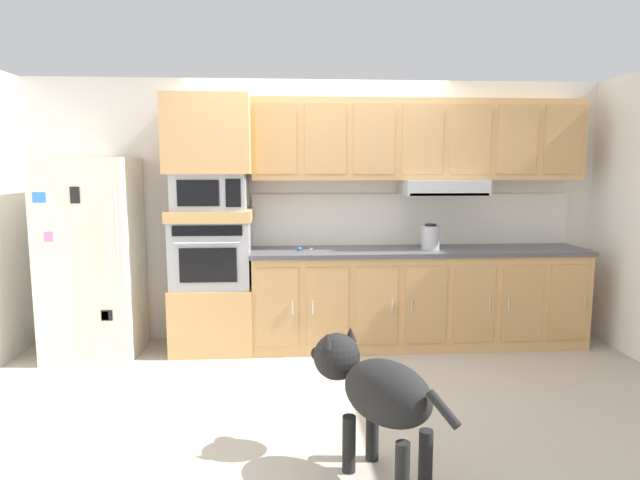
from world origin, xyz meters
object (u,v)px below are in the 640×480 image
at_px(refrigerator, 93,258).
at_px(screwdriver, 301,249).
at_px(electric_kettle, 430,237).
at_px(dog, 374,388).
at_px(built_in_oven, 212,253).
at_px(microwave, 211,192).

relative_size(refrigerator, screwdriver, 11.52).
xyz_separation_m(electric_kettle, dog, (-0.87, -2.11, -0.54)).
distance_m(built_in_oven, screwdriver, 0.81).
bearing_deg(electric_kettle, screwdriver, 178.48).
bearing_deg(electric_kettle, refrigerator, -179.62).
bearing_deg(screwdriver, dog, -81.22).
xyz_separation_m(refrigerator, electric_kettle, (3.05, 0.02, 0.15)).
relative_size(microwave, dog, 0.73).
xyz_separation_m(microwave, electric_kettle, (2.01, -0.05, -0.43)).
height_order(refrigerator, microwave, refrigerator).
relative_size(built_in_oven, microwave, 1.09).
bearing_deg(microwave, dog, -62.17).
height_order(built_in_oven, microwave, microwave).
bearing_deg(dog, built_in_oven, -9.73).
bearing_deg(dog, refrigerator, 8.74).
bearing_deg(refrigerator, screwdriver, 1.62).
bearing_deg(microwave, refrigerator, -176.30).
bearing_deg(screwdriver, microwave, 178.91).
height_order(screwdriver, electric_kettle, electric_kettle).
bearing_deg(built_in_oven, dog, -62.17).
distance_m(electric_kettle, dog, 2.34).
relative_size(built_in_oven, dog, 0.79).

